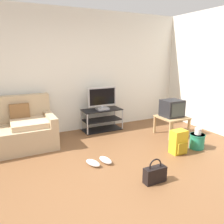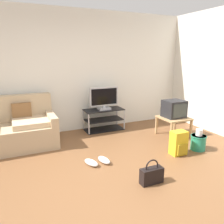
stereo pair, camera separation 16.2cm
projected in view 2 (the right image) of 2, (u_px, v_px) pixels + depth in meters
name	position (u px, v px, depth m)	size (l,w,h in m)	color
ground_plane	(109.00, 182.00, 3.15)	(9.00, 9.80, 0.02)	brown
wall_back	(64.00, 72.00, 4.98)	(9.00, 0.10, 2.70)	silver
wall_right	(224.00, 73.00, 4.78)	(0.10, 3.60, 2.70)	silver
couch	(5.00, 130.00, 4.24)	(1.85, 0.92, 0.95)	tan
tv_stand	(104.00, 120.00, 5.30)	(0.91, 0.44, 0.50)	black
flat_tv	(104.00, 99.00, 5.15)	(0.68, 0.22, 0.52)	#B2B2B7
side_table	(174.00, 120.00, 4.88)	(0.58, 0.58, 0.42)	tan
crt_tv	(174.00, 109.00, 4.83)	(0.43, 0.38, 0.37)	#232326
backpack	(179.00, 143.00, 3.98)	(0.28, 0.26, 0.43)	gold
handbag	(152.00, 175.00, 3.09)	(0.33, 0.13, 0.35)	black
cleaning_bucket	(198.00, 141.00, 4.18)	(0.29, 0.29, 0.40)	#238466
sneakers_pair	(98.00, 161.00, 3.66)	(0.43, 0.32, 0.09)	white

